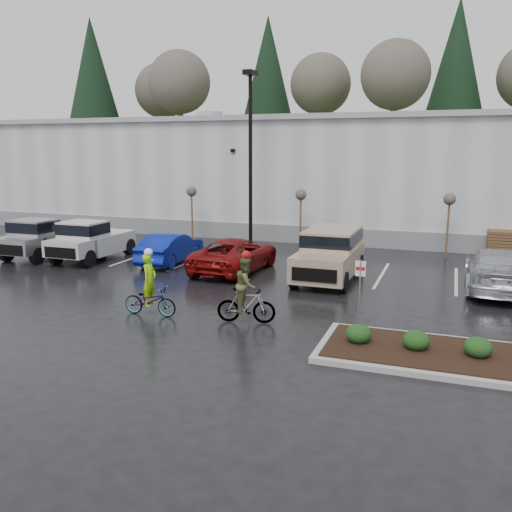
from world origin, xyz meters
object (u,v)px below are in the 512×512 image
(car_far_silver, at_px, (497,270))
(cyclist_hivis, at_px, (150,295))
(sapling_west, at_px, (192,194))
(suv_tan, at_px, (329,255))
(lamppost, at_px, (250,141))
(car_red, at_px, (235,255))
(sapling_mid, at_px, (301,198))
(pickup_silver, at_px, (47,237))
(sapling_east, at_px, (449,203))
(pickup_white, at_px, (96,239))
(pallet_stack_a, at_px, (500,244))
(fire_lane_sign, at_px, (360,287))
(car_blue, at_px, (171,248))
(cyclist_olive, at_px, (246,297))

(car_far_silver, distance_m, cyclist_hivis, 12.99)
(sapling_west, distance_m, suv_tan, 11.70)
(lamppost, distance_m, suv_tan, 9.13)
(car_red, bearing_deg, suv_tan, 179.58)
(lamppost, distance_m, car_red, 7.44)
(sapling_mid, xyz_separation_m, pickup_silver, (-11.36, -6.44, -1.75))
(sapling_west, distance_m, sapling_east, 14.00)
(car_red, xyz_separation_m, cyclist_hivis, (-0.15, -6.92, -0.05))
(pickup_white, distance_m, suv_tan, 11.71)
(pallet_stack_a, xyz_separation_m, fire_lane_sign, (-4.70, -13.80, 0.73))
(lamppost, bearing_deg, car_blue, -114.32)
(fire_lane_sign, relative_size, cyclist_hivis, 0.99)
(sapling_mid, height_order, car_blue, sapling_mid)
(suv_tan, bearing_deg, pallet_stack_a, 47.38)
(sapling_west, xyz_separation_m, car_red, (5.30, -6.41, -1.99))
(car_far_silver, bearing_deg, sapling_mid, -31.78)
(sapling_east, height_order, car_far_silver, sapling_east)
(suv_tan, distance_m, car_far_silver, 6.40)
(car_far_silver, bearing_deg, sapling_west, -19.87)
(fire_lane_sign, height_order, car_blue, fire_lane_sign)
(cyclist_olive, bearing_deg, sapling_east, -35.45)
(cyclist_olive, bearing_deg, pickup_white, 45.19)
(sapling_mid, height_order, cyclist_olive, sapling_mid)
(pallet_stack_a, relative_size, car_red, 0.25)
(pallet_stack_a, relative_size, car_blue, 0.31)
(pallet_stack_a, bearing_deg, car_far_silver, -94.77)
(lamppost, xyz_separation_m, car_far_silver, (11.91, -5.04, -4.88))
(fire_lane_sign, bearing_deg, car_far_silver, 58.67)
(pickup_silver, height_order, cyclist_hivis, cyclist_hivis)
(cyclist_olive, bearing_deg, car_red, 12.99)
(car_far_silver, xyz_separation_m, cyclist_hivis, (-10.76, -7.28, -0.11))
(sapling_east, xyz_separation_m, car_red, (-8.70, -6.41, -1.99))
(lamppost, distance_m, pickup_white, 9.33)
(car_far_silver, relative_size, cyclist_hivis, 2.51)
(pickup_white, relative_size, car_red, 0.97)
(pallet_stack_a, relative_size, fire_lane_sign, 0.61)
(suv_tan, bearing_deg, pickup_white, 178.08)
(sapling_east, bearing_deg, cyclist_hivis, -123.58)
(car_blue, height_order, cyclist_hivis, cyclist_hivis)
(car_blue, bearing_deg, pickup_silver, 3.23)
(pallet_stack_a, bearing_deg, pickup_silver, -160.80)
(fire_lane_sign, relative_size, car_blue, 0.50)
(pallet_stack_a, bearing_deg, cyclist_hivis, -128.38)
(sapling_west, relative_size, car_red, 0.60)
(car_blue, distance_m, car_red, 3.54)
(car_blue, bearing_deg, fire_lane_sign, 143.59)
(fire_lane_sign, bearing_deg, lamppost, 123.46)
(car_blue, distance_m, cyclist_hivis, 8.18)
(sapling_east, bearing_deg, pickup_silver, -161.16)
(fire_lane_sign, bearing_deg, sapling_west, 132.67)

